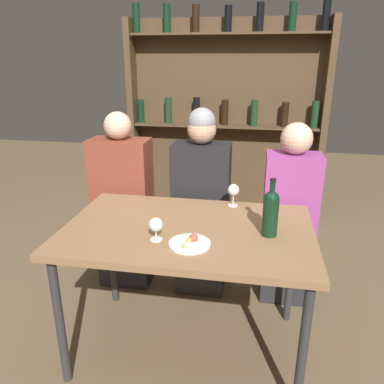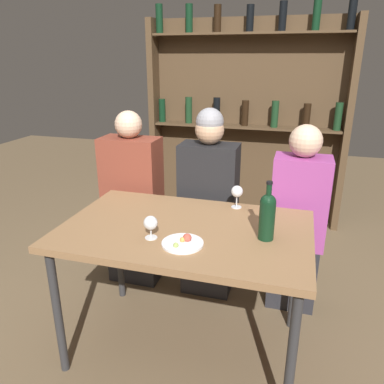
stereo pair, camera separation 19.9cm
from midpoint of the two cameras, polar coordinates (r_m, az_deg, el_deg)
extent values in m
plane|color=brown|center=(2.37, -3.16, -22.41)|extent=(10.00, 10.00, 0.00)
cube|color=olive|center=(1.94, -3.57, -5.93)|extent=(1.28, 0.81, 0.04)
cylinder|color=#2D2D30|center=(2.08, -22.26, -17.96)|extent=(0.04, 0.04, 0.73)
cylinder|color=#2D2D30|center=(1.83, 13.31, -22.82)|extent=(0.04, 0.04, 0.73)
cylinder|color=#2D2D30|center=(2.59, -14.28, -9.09)|extent=(0.04, 0.04, 0.73)
cylinder|color=#2D2D30|center=(2.39, 12.56, -11.52)|extent=(0.04, 0.04, 0.73)
cube|color=#4C3823|center=(3.84, 3.62, 10.56)|extent=(1.86, 0.02, 1.94)
cube|color=#4C3823|center=(3.95, -10.36, 10.55)|extent=(0.06, 0.18, 1.94)
cube|color=#4C3823|center=(3.74, 17.93, 9.41)|extent=(0.06, 0.18, 1.94)
cube|color=#4C3823|center=(3.74, 3.42, 10.01)|extent=(1.78, 0.18, 0.02)
cylinder|color=black|center=(3.91, -9.27, 12.09)|extent=(0.07, 0.07, 0.23)
cylinder|color=#19381E|center=(3.82, -5.16, 12.29)|extent=(0.07, 0.07, 0.26)
cylinder|color=black|center=(3.76, -0.86, 12.27)|extent=(0.07, 0.07, 0.26)
cylinder|color=black|center=(3.73, 3.41, 12.01)|extent=(0.07, 0.07, 0.24)
cylinder|color=#19381E|center=(3.69, 7.91, 11.83)|extent=(0.07, 0.07, 0.25)
cylinder|color=black|center=(3.70, 12.45, 11.45)|extent=(0.07, 0.07, 0.23)
cylinder|color=#19381E|center=(3.71, 16.75, 11.25)|extent=(0.07, 0.07, 0.25)
cube|color=#4C3823|center=(3.69, 3.71, 22.95)|extent=(1.78, 0.18, 0.02)
cylinder|color=black|center=(3.89, -10.09, 24.60)|extent=(0.07, 0.07, 0.26)
cylinder|color=black|center=(3.81, -5.49, 24.84)|extent=(0.07, 0.07, 0.25)
cylinder|color=black|center=(3.73, -1.09, 24.89)|extent=(0.07, 0.07, 0.23)
cylinder|color=black|center=(3.69, 3.85, 24.84)|extent=(0.07, 0.07, 0.22)
cylinder|color=black|center=(3.68, 8.68, 24.85)|extent=(0.07, 0.07, 0.24)
cylinder|color=black|center=(3.67, 13.48, 24.54)|extent=(0.07, 0.07, 0.24)
cylinder|color=black|center=(3.70, 18.20, 24.23)|extent=(0.07, 0.07, 0.26)
cylinder|color=black|center=(1.83, 8.82, -3.90)|extent=(0.08, 0.08, 0.19)
sphere|color=black|center=(1.80, 8.98, -1.13)|extent=(0.08, 0.08, 0.08)
cylinder|color=black|center=(1.78, 9.06, 0.21)|extent=(0.03, 0.03, 0.09)
cylinder|color=black|center=(1.77, 9.15, 1.76)|extent=(0.03, 0.03, 0.01)
cylinder|color=silver|center=(1.83, -8.61, -7.23)|extent=(0.06, 0.06, 0.00)
cylinder|color=silver|center=(1.81, -8.66, -6.36)|extent=(0.01, 0.01, 0.06)
sphere|color=silver|center=(1.79, -8.74, -4.99)|extent=(0.07, 0.07, 0.07)
cylinder|color=silver|center=(2.21, 3.70, -2.08)|extent=(0.06, 0.06, 0.00)
cylinder|color=silver|center=(2.19, 3.73, -1.11)|extent=(0.01, 0.01, 0.08)
sphere|color=silver|center=(2.17, 3.76, 0.30)|extent=(0.07, 0.07, 0.07)
cylinder|color=white|center=(1.76, -3.63, -7.95)|extent=(0.20, 0.20, 0.01)
sphere|color=#99B256|center=(1.72, -4.56, -8.26)|extent=(0.02, 0.02, 0.02)
sphere|color=#B74C3D|center=(1.77, -2.98, -7.08)|extent=(0.04, 0.04, 0.04)
sphere|color=gold|center=(1.76, -3.68, -7.41)|extent=(0.03, 0.03, 0.03)
cube|color=#26262B|center=(2.85, -11.98, -9.22)|extent=(0.36, 0.22, 0.45)
cube|color=brown|center=(2.63, -12.82, 1.09)|extent=(0.40, 0.22, 0.63)
sphere|color=beige|center=(2.54, -13.52, 9.79)|extent=(0.18, 0.18, 0.18)
cube|color=#26262B|center=(2.71, -0.82, -10.43)|extent=(0.34, 0.22, 0.45)
cube|color=black|center=(2.48, -0.88, 0.30)|extent=(0.38, 0.22, 0.62)
sphere|color=tan|center=(2.37, -0.93, 9.46)|extent=(0.18, 0.18, 0.18)
sphere|color=gray|center=(2.37, -0.94, 10.66)|extent=(0.17, 0.17, 0.17)
cube|color=#26262B|center=(2.67, 11.78, -11.31)|extent=(0.31, 0.22, 0.45)
cube|color=#9E3F8C|center=(2.45, 12.62, -0.96)|extent=(0.34, 0.22, 0.58)
sphere|color=beige|center=(2.34, 13.34, 7.91)|extent=(0.19, 0.19, 0.19)
camera|label=1|loc=(0.10, -92.86, -1.04)|focal=35.00mm
camera|label=2|loc=(0.10, 87.14, 1.04)|focal=35.00mm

